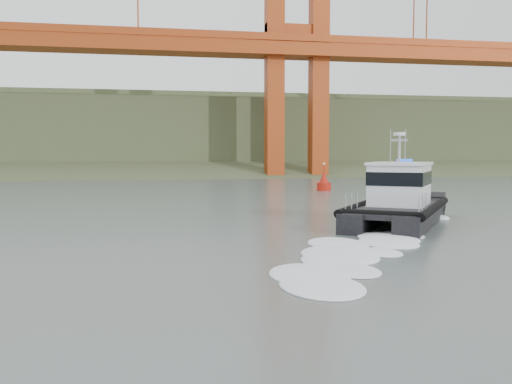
# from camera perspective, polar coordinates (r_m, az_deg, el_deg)

# --- Properties ---
(ground) EXTENTS (400.00, 400.00, 0.00)m
(ground) POSITION_cam_1_polar(r_m,az_deg,el_deg) (23.19, -0.42, -7.45)
(ground) COLOR #475450
(ground) RESTS_ON ground
(headlands) EXTENTS (500.00, 105.36, 27.12)m
(headlands) POSITION_cam_1_polar(r_m,az_deg,el_deg) (147.91, -9.42, 4.98)
(headlands) COLOR #344427
(headlands) RESTS_ON ground
(patrol_boat) EXTENTS (10.86, 12.79, 6.04)m
(patrol_boat) POSITION_cam_1_polar(r_m,az_deg,el_deg) (37.59, 14.04, -0.80)
(patrol_boat) COLOR black
(patrol_boat) RESTS_ON ground
(nav_buoy) EXTENTS (1.68, 1.68, 3.49)m
(nav_buoy) POSITION_cam_1_polar(r_m,az_deg,el_deg) (67.56, 6.81, 0.91)
(nav_buoy) COLOR #AF180C
(nav_buoy) RESTS_ON ground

